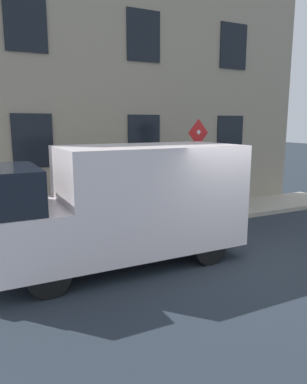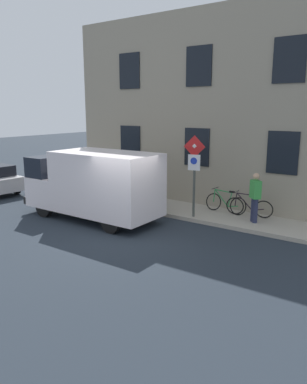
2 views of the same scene
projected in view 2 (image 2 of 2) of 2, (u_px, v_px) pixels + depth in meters
ground_plane at (128, 236)px, 12.16m from camera, size 80.00×80.00×0.00m
sidewalk_slab at (183, 210)px, 14.90m from camera, size 1.99×14.42×0.14m
building_facade at (202, 111)px, 15.14m from camera, size 0.75×12.42×7.74m
sign_post_stacked at (194, 165)px, 13.35m from camera, size 0.19×0.55×2.82m
delivery_van at (94, 183)px, 13.71m from camera, size 2.03×5.34×2.50m
bicycle_black at (249, 206)px, 13.74m from camera, size 0.46×1.71×0.89m
bicycle_green at (225, 203)px, 14.27m from camera, size 0.46×1.72×0.89m
pedestrian at (255, 196)px, 12.93m from camera, size 0.47×0.47×1.72m
litter_bin at (145, 196)px, 15.07m from camera, size 0.44×0.44×0.90m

